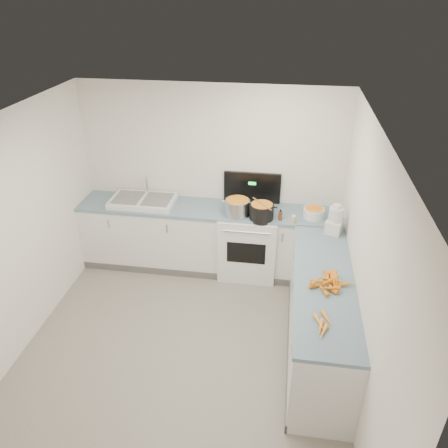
# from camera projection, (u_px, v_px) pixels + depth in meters

# --- Properties ---
(floor) EXTENTS (3.50, 4.00, 0.00)m
(floor) POSITION_uv_depth(u_px,v_px,m) (182.00, 354.00, 4.78)
(floor) COLOR gray
(floor) RESTS_ON ground
(ceiling) EXTENTS (3.50, 4.00, 0.00)m
(ceiling) POSITION_uv_depth(u_px,v_px,m) (168.00, 132.00, 3.56)
(ceiling) COLOR white
(ceiling) RESTS_ON ground
(wall_back) EXTENTS (3.50, 0.00, 2.50)m
(wall_back) POSITION_uv_depth(u_px,v_px,m) (212.00, 177.00, 5.90)
(wall_back) COLOR white
(wall_back) RESTS_ON ground
(wall_left) EXTENTS (0.00, 4.00, 2.50)m
(wall_left) POSITION_uv_depth(u_px,v_px,m) (7.00, 244.00, 4.40)
(wall_left) COLOR white
(wall_left) RESTS_ON ground
(wall_right) EXTENTS (0.00, 4.00, 2.50)m
(wall_right) POSITION_uv_depth(u_px,v_px,m) (364.00, 275.00, 3.94)
(wall_right) COLOR white
(wall_right) RESTS_ON ground
(counter_back) EXTENTS (3.50, 0.62, 0.94)m
(counter_back) POSITION_uv_depth(u_px,v_px,m) (209.00, 238.00, 6.02)
(counter_back) COLOR white
(counter_back) RESTS_ON ground
(counter_right) EXTENTS (0.62, 2.20, 0.94)m
(counter_right) POSITION_uv_depth(u_px,v_px,m) (320.00, 316.00, 4.62)
(counter_right) COLOR white
(counter_right) RESTS_ON ground
(stove) EXTENTS (0.76, 0.65, 1.36)m
(stove) POSITION_uv_depth(u_px,v_px,m) (249.00, 241.00, 5.93)
(stove) COLOR white
(stove) RESTS_ON ground
(sink) EXTENTS (0.86, 0.52, 0.31)m
(sink) POSITION_uv_depth(u_px,v_px,m) (143.00, 201.00, 5.89)
(sink) COLOR white
(sink) RESTS_ON counter_back
(steel_pot) EXTENTS (0.37, 0.37, 0.23)m
(steel_pot) POSITION_uv_depth(u_px,v_px,m) (237.00, 208.00, 5.56)
(steel_pot) COLOR silver
(steel_pot) RESTS_ON stove
(black_pot) EXTENTS (0.38, 0.38, 0.22)m
(black_pot) POSITION_uv_depth(u_px,v_px,m) (262.00, 212.00, 5.49)
(black_pot) COLOR black
(black_pot) RESTS_ON stove
(wooden_spoon) EXTENTS (0.26, 0.32, 0.02)m
(wooden_spoon) POSITION_uv_depth(u_px,v_px,m) (262.00, 204.00, 5.43)
(wooden_spoon) COLOR #AD7A47
(wooden_spoon) RESTS_ON black_pot
(mixing_bowl) EXTENTS (0.34, 0.34, 0.12)m
(mixing_bowl) POSITION_uv_depth(u_px,v_px,m) (314.00, 213.00, 5.53)
(mixing_bowl) COLOR white
(mixing_bowl) RESTS_ON counter_back
(extract_bottle) EXTENTS (0.05, 0.05, 0.12)m
(extract_bottle) POSITION_uv_depth(u_px,v_px,m) (280.00, 216.00, 5.47)
(extract_bottle) COLOR #593319
(extract_bottle) RESTS_ON counter_back
(spice_jar) EXTENTS (0.05, 0.05, 0.08)m
(spice_jar) POSITION_uv_depth(u_px,v_px,m) (293.00, 220.00, 5.42)
(spice_jar) COLOR #E5B266
(spice_jar) RESTS_ON counter_back
(food_processor) EXTENTS (0.24, 0.27, 0.37)m
(food_processor) POSITION_uv_depth(u_px,v_px,m) (335.00, 221.00, 5.16)
(food_processor) COLOR white
(food_processor) RESTS_ON counter_right
(carrot_pile) EXTENTS (0.47, 0.43, 0.09)m
(carrot_pile) POSITION_uv_depth(u_px,v_px,m) (330.00, 282.00, 4.31)
(carrot_pile) COLOR orange
(carrot_pile) RESTS_ON counter_right
(peeled_carrots) EXTENTS (0.18, 0.37, 0.04)m
(peeled_carrots) POSITION_uv_depth(u_px,v_px,m) (323.00, 324.00, 3.80)
(peeled_carrots) COLOR orange
(peeled_carrots) RESTS_ON counter_right
(peelings) EXTENTS (0.19, 0.17, 0.01)m
(peelings) POSITION_uv_depth(u_px,v_px,m) (127.00, 198.00, 5.88)
(peelings) COLOR tan
(peelings) RESTS_ON sink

